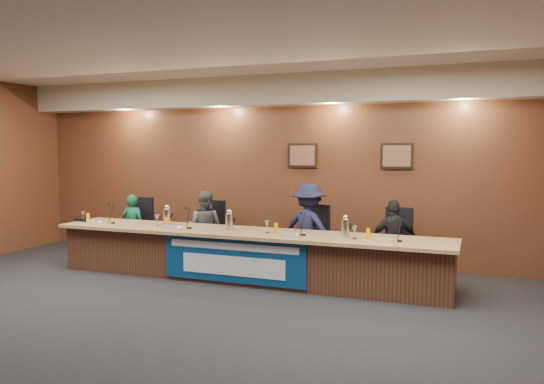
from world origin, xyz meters
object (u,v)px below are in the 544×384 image
at_px(dais_body, 245,257).
at_px(panelist_b, 205,228).
at_px(panelist_a, 133,226).
at_px(office_chair_d, 395,248).
at_px(carafe_mid, 230,222).
at_px(carafe_right, 346,228).
at_px(carafe_left, 167,217).
at_px(panelist_d, 394,241).
at_px(office_chair_c, 310,243).
at_px(banner, 233,260).
at_px(panelist_c, 309,229).
at_px(office_chair_a, 137,231).
at_px(office_chair_b, 208,236).
at_px(speakerphone, 84,220).

distance_m(dais_body, panelist_b, 1.31).
xyz_separation_m(panelist_a, office_chair_d, (4.61, 0.10, -0.10)).
relative_size(dais_body, carafe_mid, 24.31).
bearing_deg(carafe_right, carafe_left, 177.78).
xyz_separation_m(panelist_a, panelist_d, (4.61, 0.00, 0.03)).
xyz_separation_m(panelist_a, carafe_right, (4.06, -0.78, 0.30)).
distance_m(office_chair_c, office_chair_d, 1.32).
bearing_deg(dais_body, panelist_a, 164.10).
height_order(banner, carafe_mid, carafe_mid).
distance_m(dais_body, banner, 0.42).
bearing_deg(panelist_c, office_chair_c, -74.47).
bearing_deg(office_chair_c, office_chair_a, -162.70).
bearing_deg(carafe_right, panelist_a, 169.19).
relative_size(panelist_b, office_chair_c, 2.62).
bearing_deg(dais_body, office_chair_b, 142.41).
distance_m(panelist_c, carafe_mid, 1.27).
height_order(office_chair_b, carafe_right, carafe_right).
distance_m(panelist_b, panelist_d, 3.16).
distance_m(office_chair_b, office_chair_d, 3.16).
bearing_deg(banner, office_chair_d, 30.34).
bearing_deg(speakerphone, office_chair_b, 24.54).
relative_size(panelist_c, carafe_right, 5.63).
height_order(panelist_a, office_chair_c, panelist_a).
bearing_deg(speakerphone, office_chair_c, 13.00).
height_order(carafe_left, speakerphone, carafe_left).
relative_size(panelist_c, panelist_d, 1.17).
xyz_separation_m(banner, panelist_a, (-2.51, 1.13, 0.20)).
height_order(panelist_d, office_chair_b, panelist_d).
distance_m(dais_body, office_chair_a, 2.64).
distance_m(banner, carafe_left, 1.54).
distance_m(office_chair_b, speakerphone, 2.09).
xyz_separation_m(panelist_b, panelist_c, (1.84, 0.00, 0.08)).
xyz_separation_m(office_chair_b, speakerphone, (-1.88, -0.86, 0.30)).
xyz_separation_m(dais_body, carafe_left, (-1.37, 0.05, 0.53)).
distance_m(dais_body, speakerphone, 2.97).
distance_m(dais_body, panelist_c, 1.12).
xyz_separation_m(panelist_a, office_chair_c, (3.29, 0.10, -0.10)).
height_order(dais_body, office_chair_a, dais_body).
bearing_deg(office_chair_d, panelist_a, -172.33).
bearing_deg(office_chair_a, panelist_d, -1.48).
distance_m(dais_body, panelist_d, 2.24).
bearing_deg(dais_body, panelist_b, 145.96).
distance_m(panelist_b, office_chair_d, 3.17).
height_order(panelist_b, panelist_d, panelist_b).
bearing_deg(carafe_left, speakerphone, -176.43).
xyz_separation_m(dais_body, banner, (0.00, -0.41, 0.03)).
relative_size(office_chair_d, carafe_left, 1.86).
bearing_deg(office_chair_c, carafe_left, -143.23).
bearing_deg(panelist_c, office_chair_a, 13.79).
bearing_deg(panelist_d, carafe_right, 33.81).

